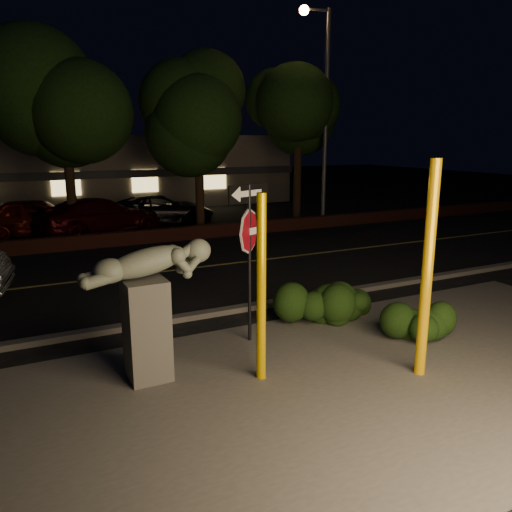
{
  "coord_description": "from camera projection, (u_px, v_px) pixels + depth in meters",
  "views": [
    {
      "loc": [
        -4.61,
        -6.82,
        3.78
      ],
      "look_at": [
        -0.48,
        1.51,
        1.6
      ],
      "focal_mm": 35.0,
      "sensor_mm": 36.0,
      "label": 1
    }
  ],
  "objects": [
    {
      "name": "curb",
      "position": [
        248.0,
        307.0,
        11.32
      ],
      "size": [
        80.0,
        0.25,
        0.12
      ],
      "primitive_type": "cube",
      "color": "#4C4944",
      "rests_on": "ground"
    },
    {
      "name": "tree_far_c",
      "position": [
        197.0,
        90.0,
        19.76
      ],
      "size": [
        4.8,
        4.8,
        7.84
      ],
      "color": "black",
      "rests_on": "ground"
    },
    {
      "name": "tree_far_b",
      "position": [
        61.0,
        74.0,
        17.86
      ],
      "size": [
        5.2,
        5.2,
        8.41
      ],
      "color": "black",
      "rests_on": "ground"
    },
    {
      "name": "patio",
      "position": [
        353.0,
        382.0,
        7.93
      ],
      "size": [
        14.0,
        6.0,
        0.02
      ],
      "primitive_type": "cube",
      "color": "#4C4944",
      "rests_on": "ground"
    },
    {
      "name": "ground",
      "position": [
        161.0,
        249.0,
        17.53
      ],
      "size": [
        90.0,
        90.0,
        0.0
      ],
      "primitive_type": "plane",
      "color": "black",
      "rests_on": "ground"
    },
    {
      "name": "road",
      "position": [
        189.0,
        269.0,
        14.91
      ],
      "size": [
        80.0,
        8.0,
        0.01
      ],
      "primitive_type": "cube",
      "color": "black",
      "rests_on": "ground"
    },
    {
      "name": "hedge_center",
      "position": [
        314.0,
        303.0,
        10.35
      ],
      "size": [
        1.83,
        1.0,
        0.91
      ],
      "primitive_type": "ellipsoid",
      "rotation": [
        0.0,
        0.0,
        -0.1
      ],
      "color": "black",
      "rests_on": "ground"
    },
    {
      "name": "parking_lot",
      "position": [
        120.0,
        221.0,
        23.63
      ],
      "size": [
        40.0,
        12.0,
        0.01
      ],
      "primitive_type": "cube",
      "color": "black",
      "rests_on": "ground"
    },
    {
      "name": "hedge_right",
      "position": [
        347.0,
        297.0,
        10.64
      ],
      "size": [
        1.72,
        1.37,
        0.99
      ],
      "primitive_type": "ellipsoid",
      "rotation": [
        0.0,
        0.0,
        0.43
      ],
      "color": "black",
      "rests_on": "ground"
    },
    {
      "name": "sculpture",
      "position": [
        147.0,
        297.0,
        7.79
      ],
      "size": [
        2.07,
        0.66,
        2.23
      ],
      "rotation": [
        0.0,
        0.0,
        0.02
      ],
      "color": "#4C4944",
      "rests_on": "ground"
    },
    {
      "name": "brick_wall",
      "position": [
        151.0,
        236.0,
        18.61
      ],
      "size": [
        40.0,
        0.35,
        0.5
      ],
      "primitive_type": "cube",
      "color": "#4B2018",
      "rests_on": "ground"
    },
    {
      "name": "yellow_pole_left",
      "position": [
        261.0,
        290.0,
        7.74
      ],
      "size": [
        0.15,
        0.15,
        3.01
      ],
      "primitive_type": "cylinder",
      "color": "#F4BB00",
      "rests_on": "ground"
    },
    {
      "name": "lane_marking",
      "position": [
        189.0,
        268.0,
        14.91
      ],
      "size": [
        80.0,
        0.12,
        0.0
      ],
      "primitive_type": "cube",
      "color": "#AF9C46",
      "rests_on": "road"
    },
    {
      "name": "parked_car_dark",
      "position": [
        160.0,
        210.0,
        22.48
      ],
      "size": [
        5.07,
        2.9,
        1.33
      ],
      "primitive_type": "imported",
      "rotation": [
        0.0,
        0.0,
        1.42
      ],
      "color": "black",
      "rests_on": "ground"
    },
    {
      "name": "parked_car_darkred",
      "position": [
        100.0,
        216.0,
        20.09
      ],
      "size": [
        5.55,
        3.69,
        1.49
      ],
      "primitive_type": "imported",
      "rotation": [
        0.0,
        0.0,
        1.91
      ],
      "color": "#38060C",
      "rests_on": "ground"
    },
    {
      "name": "yellow_pole_right",
      "position": [
        427.0,
        272.0,
        7.83
      ],
      "size": [
        0.18,
        0.18,
        3.51
      ],
      "primitive_type": "cylinder",
      "color": "#FFB909",
      "rests_on": "ground"
    },
    {
      "name": "hedge_far_right",
      "position": [
        421.0,
        318.0,
        9.53
      ],
      "size": [
        1.35,
        0.89,
        0.91
      ],
      "primitive_type": "ellipsoid",
      "rotation": [
        0.0,
        0.0,
        -0.05
      ],
      "color": "black",
      "rests_on": "ground"
    },
    {
      "name": "signpost",
      "position": [
        249.0,
        232.0,
        9.11
      ],
      "size": [
        0.96,
        0.4,
        3.0
      ],
      "rotation": [
        0.0,
        0.0,
        0.38
      ],
      "color": "black",
      "rests_on": "ground"
    },
    {
      "name": "tree_far_d",
      "position": [
        299.0,
        102.0,
        22.41
      ],
      "size": [
        4.4,
        4.4,
        7.42
      ],
      "color": "black",
      "rests_on": "ground"
    },
    {
      "name": "building",
      "position": [
        91.0,
        169.0,
        30.15
      ],
      "size": [
        22.0,
        10.2,
        4.0
      ],
      "color": "#675C52",
      "rests_on": "ground"
    },
    {
      "name": "parked_car_red",
      "position": [
        37.0,
        217.0,
        19.72
      ],
      "size": [
        4.71,
        2.38,
        1.54
      ],
      "primitive_type": "imported",
      "rotation": [
        0.0,
        0.0,
        1.44
      ],
      "color": "#65150D",
      "rests_on": "ground"
    },
    {
      "name": "streetlight",
      "position": [
        322.0,
        100.0,
        21.35
      ],
      "size": [
        1.35,
        0.54,
        9.12
      ],
      "rotation": [
        0.0,
        0.0,
        -0.23
      ],
      "color": "#49484D",
      "rests_on": "ground"
    }
  ]
}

